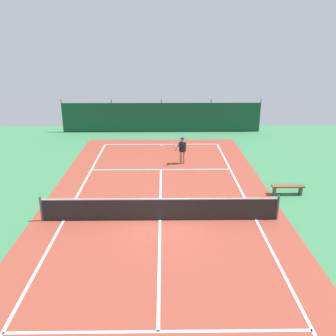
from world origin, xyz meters
TOP-DOWN VIEW (x-y plane):
  - ground_plane at (0.00, 0.00)m, footprint 36.00×36.00m
  - court_surface at (0.00, 0.00)m, footprint 11.02×26.60m
  - tennis_net at (0.00, 0.00)m, footprint 10.12×0.10m
  - back_fence at (-0.00, 16.29)m, footprint 16.30×0.98m
  - tennis_player at (1.30, 7.53)m, footprint 0.82×0.67m
  - tennis_ball_near_player at (2.84, 7.22)m, footprint 0.07×0.07m
  - tennis_ball_midcourt at (3.51, 8.86)m, footprint 0.07×0.07m
  - courtside_bench at (6.31, 2.67)m, footprint 1.60×0.40m

SIDE VIEW (x-z plane):
  - ground_plane at x=0.00m, z-range 0.00..0.00m
  - court_surface at x=0.00m, z-range 0.00..0.01m
  - tennis_ball_near_player at x=2.84m, z-range 0.00..0.07m
  - tennis_ball_midcourt at x=3.51m, z-range 0.00..0.07m
  - courtside_bench at x=6.31m, z-range 0.13..0.62m
  - tennis_net at x=0.00m, z-range -0.04..1.06m
  - back_fence at x=0.00m, z-range -0.68..2.02m
  - tennis_player at x=1.30m, z-range 0.14..1.78m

